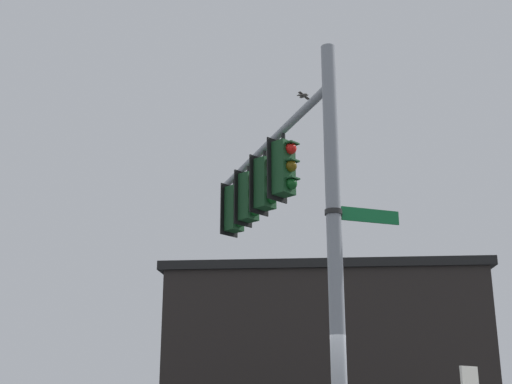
% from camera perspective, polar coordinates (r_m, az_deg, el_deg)
% --- Properties ---
extents(signal_pole, '(0.24, 0.24, 7.28)m').
position_cam_1_polar(signal_pole, '(10.49, 6.67, -5.65)').
color(signal_pole, gray).
rests_on(signal_pole, ground).
extents(mast_arm, '(2.86, 5.40, 0.15)m').
position_cam_1_polar(mast_arm, '(13.94, 0.90, 3.89)').
color(mast_arm, gray).
extents(traffic_light_nearest_pole, '(0.54, 0.49, 1.31)m').
position_cam_1_polar(traffic_light_nearest_pole, '(12.86, 2.41, 2.05)').
color(traffic_light_nearest_pole, black).
extents(traffic_light_mid_inner, '(0.54, 0.49, 1.31)m').
position_cam_1_polar(traffic_light_mid_inner, '(13.77, 0.82, 0.74)').
color(traffic_light_mid_inner, black).
extents(traffic_light_mid_outer, '(0.54, 0.49, 1.31)m').
position_cam_1_polar(traffic_light_mid_outer, '(14.70, -0.57, -0.40)').
color(traffic_light_mid_outer, black).
extents(traffic_light_arm_end, '(0.54, 0.49, 1.31)m').
position_cam_1_polar(traffic_light_arm_end, '(15.64, -1.79, -1.40)').
color(traffic_light_arm_end, black).
extents(street_name_sign, '(1.18, 0.68, 0.22)m').
position_cam_1_polar(street_name_sign, '(10.81, 8.20, -1.86)').
color(street_name_sign, '#147238').
extents(bird_flying, '(0.38, 0.28, 0.13)m').
position_cam_1_polar(bird_flying, '(17.55, 4.01, 8.09)').
color(bird_flying, '#4C4742').
extents(storefront_building, '(11.29, 12.06, 5.92)m').
position_cam_1_polar(storefront_building, '(24.58, 5.85, -13.57)').
color(storefront_building, '#282321').
rests_on(storefront_building, ground).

